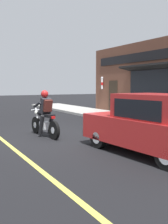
# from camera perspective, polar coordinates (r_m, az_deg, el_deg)

# --- Properties ---
(ground_plane) EXTENTS (80.00, 80.00, 0.00)m
(ground_plane) POSITION_cam_1_polar(r_m,az_deg,el_deg) (9.27, -5.88, -5.32)
(ground_plane) COLOR black
(sidewalk_curb) EXTENTS (2.60, 22.00, 0.14)m
(sidewalk_curb) POSITION_cam_1_polar(r_m,az_deg,el_deg) (14.37, 7.75, -1.11)
(sidewalk_curb) COLOR #ADAAA3
(sidewalk_curb) RESTS_ON ground
(storefront_building) EXTENTS (1.25, 9.41, 4.20)m
(storefront_building) POSITION_cam_1_polar(r_m,az_deg,el_deg) (15.07, 13.08, 6.87)
(storefront_building) COLOR brown
(storefront_building) RESTS_ON ground
(motorcycle_with_rider) EXTENTS (0.60, 2.02, 1.62)m
(motorcycle_with_rider) POSITION_cam_1_polar(r_m,az_deg,el_deg) (9.26, -8.54, -1.12)
(motorcycle_with_rider) COLOR black
(motorcycle_with_rider) RESTS_ON ground
(car_hatchback) EXTENTS (1.91, 3.89, 1.57)m
(car_hatchback) POSITION_cam_1_polar(r_m,az_deg,el_deg) (6.99, 14.27, -2.73)
(car_hatchback) COLOR black
(car_hatchback) RESTS_ON ground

